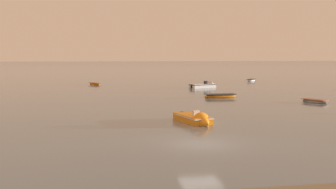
{
  "coord_description": "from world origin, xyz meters",
  "views": [
    {
      "loc": [
        -6.49,
        -23.88,
        5.4
      ],
      "look_at": [
        2.67,
        25.49,
        0.64
      ],
      "focal_mm": 43.37,
      "sensor_mm": 36.0,
      "label": 1
    }
  ],
  "objects_px": {
    "rowboat_moored_0": "(220,96)",
    "rowboat_moored_3": "(251,80)",
    "motorboat_moored_2": "(206,86)",
    "motorboat_moored_4": "(196,120)",
    "rowboat_moored_1": "(315,101)",
    "rowboat_moored_4": "(95,84)"
  },
  "relations": [
    {
      "from": "rowboat_moored_0",
      "to": "rowboat_moored_3",
      "type": "distance_m",
      "value": 36.86
    },
    {
      "from": "motorboat_moored_2",
      "to": "motorboat_moored_4",
      "type": "height_order",
      "value": "motorboat_moored_2"
    },
    {
      "from": "rowboat_moored_3",
      "to": "motorboat_moored_2",
      "type": "xyz_separation_m",
      "value": [
        -14.72,
        -15.95,
        0.09
      ]
    },
    {
      "from": "rowboat_moored_3",
      "to": "motorboat_moored_4",
      "type": "height_order",
      "value": "motorboat_moored_4"
    },
    {
      "from": "motorboat_moored_2",
      "to": "motorboat_moored_4",
      "type": "relative_size",
      "value": 1.11
    },
    {
      "from": "motorboat_moored_4",
      "to": "rowboat_moored_1",
      "type": "bearing_deg",
      "value": 110.95
    },
    {
      "from": "rowboat_moored_1",
      "to": "motorboat_moored_4",
      "type": "xyz_separation_m",
      "value": [
        -17.27,
        -11.69,
        0.08
      ]
    },
    {
      "from": "rowboat_moored_1",
      "to": "rowboat_moored_4",
      "type": "distance_m",
      "value": 42.74
    },
    {
      "from": "motorboat_moored_2",
      "to": "motorboat_moored_4",
      "type": "xyz_separation_m",
      "value": [
        -11.0,
        -35.79,
        -0.02
      ]
    },
    {
      "from": "rowboat_moored_0",
      "to": "rowboat_moored_3",
      "type": "height_order",
      "value": "rowboat_moored_0"
    },
    {
      "from": "motorboat_moored_2",
      "to": "rowboat_moored_4",
      "type": "bearing_deg",
      "value": 130.81
    },
    {
      "from": "motorboat_moored_4",
      "to": "rowboat_moored_0",
      "type": "bearing_deg",
      "value": 143.82
    },
    {
      "from": "rowboat_moored_3",
      "to": "motorboat_moored_2",
      "type": "height_order",
      "value": "motorboat_moored_2"
    },
    {
      "from": "motorboat_moored_4",
      "to": "motorboat_moored_2",
      "type": "bearing_deg",
      "value": 149.77
    },
    {
      "from": "rowboat_moored_3",
      "to": "rowboat_moored_4",
      "type": "bearing_deg",
      "value": -43.65
    },
    {
      "from": "rowboat_moored_3",
      "to": "motorboat_moored_2",
      "type": "relative_size",
      "value": 0.68
    },
    {
      "from": "rowboat_moored_0",
      "to": "rowboat_moored_4",
      "type": "height_order",
      "value": "rowboat_moored_0"
    },
    {
      "from": "rowboat_moored_4",
      "to": "motorboat_moored_2",
      "type": "relative_size",
      "value": 0.62
    },
    {
      "from": "rowboat_moored_1",
      "to": "rowboat_moored_4",
      "type": "height_order",
      "value": "rowboat_moored_4"
    },
    {
      "from": "rowboat_moored_1",
      "to": "rowboat_moored_0",
      "type": "bearing_deg",
      "value": -153.75
    },
    {
      "from": "rowboat_moored_1",
      "to": "motorboat_moored_2",
      "type": "height_order",
      "value": "motorboat_moored_2"
    },
    {
      "from": "rowboat_moored_3",
      "to": "rowboat_moored_0",
      "type": "bearing_deg",
      "value": 8.77
    }
  ]
}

